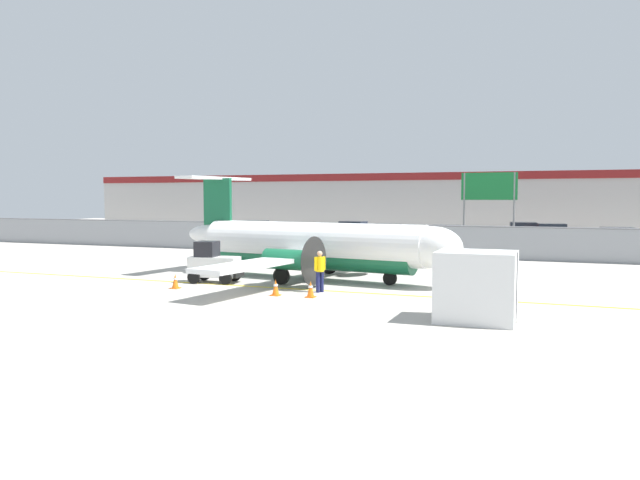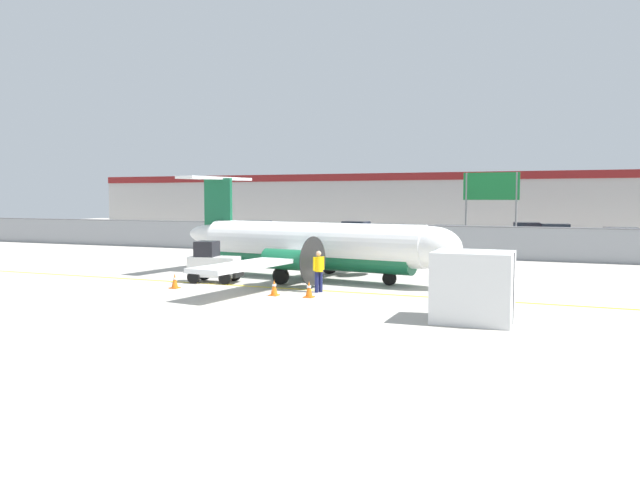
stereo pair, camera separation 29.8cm
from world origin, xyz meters
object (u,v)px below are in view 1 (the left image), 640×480
Objects in this scene: traffic_cone_near_left at (175,281)px; parked_car_4 at (447,235)px; traffic_cone_near_right at (276,288)px; commuter_airplane at (317,246)px; parked_car_6 at (553,233)px; ground_crew_worker at (320,269)px; cargo_container at (476,286)px; parked_car_3 at (388,234)px; parked_car_1 at (275,233)px; parked_car_0 at (254,229)px; baggage_tug at (213,264)px; parked_car_5 at (521,231)px; traffic_cone_far_left at (311,289)px; highway_sign at (489,193)px; parked_car_2 at (354,230)px; parked_car_7 at (615,238)px.

traffic_cone_near_left is 0.15× the size of parked_car_4.
traffic_cone_near_left is at bearing 177.92° from traffic_cone_near_right.
parked_car_6 is (9.91, 27.77, -0.71)m from commuter_airplane.
commuter_airplane is 9.45× the size of ground_crew_worker.
cargo_container is 13.10m from traffic_cone_near_left.
cargo_container is 0.57× the size of parked_car_3.
parked_car_1 is at bearing 106.02° from traffic_cone_near_left.
parked_car_6 is at bearing -172.79° from parked_car_0.
parked_car_0 is at bearing 131.45° from commuter_airplane.
parked_car_4 is at bearing 66.22° from baggage_tug.
baggage_tug is 0.57× the size of parked_car_1.
traffic_cone_near_left is 0.15× the size of parked_car_6.
parked_car_0 is at bearing 119.04° from traffic_cone_near_right.
ground_crew_worker is at bearing 150.17° from cargo_container.
cargo_container reaches higher than parked_car_6.
commuter_airplane reaches higher than parked_car_3.
parked_car_5 is (11.29, 32.69, 0.04)m from baggage_tug.
ground_crew_worker is (1.56, -3.59, -0.65)m from commuter_airplane.
commuter_airplane is 22.75m from parked_car_1.
parked_car_5 reaches higher than traffic_cone_far_left.
cargo_container is 0.56× the size of parked_car_6.
traffic_cone_far_left is 35.43m from parked_car_5.
cargo_container is 35.15m from parked_car_6.
parked_car_0 is (-16.23, 24.64, -0.71)m from commuter_airplane.
highway_sign is at bearing -40.47° from parked_car_3.
baggage_tug is at bearing -138.56° from commuter_airplane.
parked_car_0 is 24.46m from highway_sign.
traffic_cone_near_left is at bearing -124.92° from commuter_airplane.
cargo_container is (8.30, -7.34, -0.50)m from commuter_airplane.
parked_car_2 reaches higher than traffic_cone_near_left.
cargo_container is 31.30m from parked_car_3.
parked_car_2 reaches higher than traffic_cone_far_left.
baggage_tug is at bearing -77.36° from parked_car_1.
parked_car_0 is 0.99× the size of parked_car_3.
commuter_airplane is at bearing 137.77° from cargo_container.
parked_car_2 is (-2.46, 31.46, 0.58)m from traffic_cone_near_left.
baggage_tug is 6.20m from traffic_cone_far_left.
ground_crew_worker is 26.62m from parked_car_1.
parked_car_2 is 10.29m from parked_car_4.
traffic_cone_near_right is 0.15× the size of parked_car_7.
parked_car_0 is at bearing 154.96° from ground_crew_worker.
parked_car_5 is at bearing 55.07° from parked_car_4.
parked_car_7 is at bearing 0.62° from parked_car_3.
parked_car_4 is (13.76, 2.41, 0.00)m from parked_car_1.
ground_crew_worker and parked_car_4 have the same top height.
parked_car_3 and parked_car_6 have the same top height.
ground_crew_worker is 2.66× the size of traffic_cone_near_left.
baggage_tug is 23.47m from parked_car_1.
parked_car_7 is at bearing 44.83° from baggage_tug.
parked_car_4 is at bearing 75.91° from traffic_cone_near_left.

